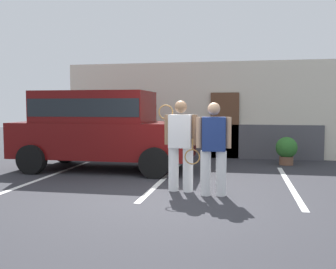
# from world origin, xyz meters

# --- Properties ---
(ground_plane) EXTENTS (40.00, 40.00, 0.00)m
(ground_plane) POSITION_xyz_m (0.00, 0.00, 0.00)
(ground_plane) COLOR #2D2D33
(parking_stripe_0) EXTENTS (0.12, 4.40, 0.01)m
(parking_stripe_0) POSITION_xyz_m (-3.16, 1.50, 0.00)
(parking_stripe_0) COLOR silver
(parking_stripe_0) RESTS_ON ground_plane
(parking_stripe_1) EXTENTS (0.12, 4.40, 0.01)m
(parking_stripe_1) POSITION_xyz_m (-0.41, 1.50, 0.00)
(parking_stripe_1) COLOR silver
(parking_stripe_1) RESTS_ON ground_plane
(parking_stripe_2) EXTENTS (0.12, 4.40, 0.01)m
(parking_stripe_2) POSITION_xyz_m (2.35, 1.50, 0.00)
(parking_stripe_2) COLOR silver
(parking_stripe_2) RESTS_ON ground_plane
(house_frontage) EXTENTS (9.06, 0.40, 3.09)m
(house_frontage) POSITION_xyz_m (0.01, 5.55, 1.45)
(house_frontage) COLOR beige
(house_frontage) RESTS_ON ground_plane
(parked_suv) EXTENTS (4.63, 2.21, 2.05)m
(parked_suv) POSITION_xyz_m (-2.30, 2.53, 1.15)
(parked_suv) COLOR #590C0C
(parked_suv) RESTS_ON ground_plane
(tennis_player_man) EXTENTS (0.79, 0.31, 1.77)m
(tennis_player_man) POSITION_xyz_m (0.17, 0.40, 0.93)
(tennis_player_man) COLOR white
(tennis_player_man) RESTS_ON ground_plane
(tennis_player_woman) EXTENTS (0.90, 0.30, 1.73)m
(tennis_player_woman) POSITION_xyz_m (0.82, 0.15, 0.90)
(tennis_player_woman) COLOR white
(tennis_player_woman) RESTS_ON ground_plane
(potted_plant_by_porch) EXTENTS (0.60, 0.60, 0.80)m
(potted_plant_by_porch) POSITION_xyz_m (2.59, 4.29, 0.44)
(potted_plant_by_porch) COLOR brown
(potted_plant_by_porch) RESTS_ON ground_plane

